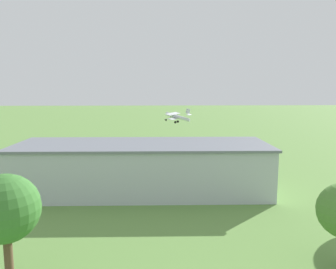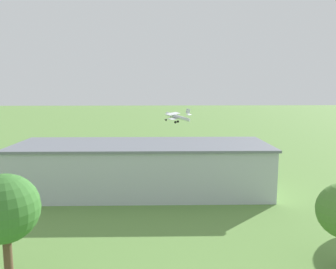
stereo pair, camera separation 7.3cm
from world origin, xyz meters
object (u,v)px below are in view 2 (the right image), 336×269
(person_watching_takeoff, at_px, (69,161))
(car_black, at_px, (49,165))
(person_beside_truck, at_px, (85,161))
(person_by_parked_cars, at_px, (65,160))
(biplane, at_px, (177,117))
(truck_box_grey, at_px, (238,159))
(hangar, at_px, (142,168))
(person_near_hangar_door, at_px, (210,163))
(tree_by_windsock, at_px, (5,209))
(car_yellow, at_px, (13,167))
(person_walking_on_apron, at_px, (50,160))

(person_watching_takeoff, bearing_deg, car_black, 44.64)
(person_beside_truck, bearing_deg, person_watching_takeoff, -2.12)
(car_black, distance_m, person_by_parked_cars, 4.56)
(biplane, distance_m, person_by_parked_cars, 33.74)
(biplane, height_order, truck_box_grey, biplane)
(person_beside_truck, xyz_separation_m, person_watching_takeoff, (3.17, -0.12, -0.04))
(hangar, bearing_deg, person_near_hangar_door, -129.66)
(person_watching_takeoff, relative_size, tree_by_windsock, 0.18)
(person_near_hangar_door, bearing_deg, person_watching_takeoff, -4.58)
(hangar, xyz_separation_m, truck_box_grey, (-18.16, -15.09, -2.08))
(hangar, bearing_deg, person_beside_truck, -54.69)
(hangar, relative_size, person_by_parked_cars, 21.44)
(car_yellow, height_order, person_beside_truck, person_beside_truck)
(person_by_parked_cars, height_order, tree_by_windsock, tree_by_windsock)
(person_by_parked_cars, height_order, person_beside_truck, person_by_parked_cars)
(biplane, xyz_separation_m, truck_box_grey, (-10.52, 26.03, -6.06))
(person_beside_truck, relative_size, person_near_hangar_door, 1.04)
(person_by_parked_cars, distance_m, tree_by_windsock, 43.31)
(hangar, relative_size, person_watching_takeoff, 23.39)
(truck_box_grey, height_order, person_watching_takeoff, truck_box_grey)
(hangar, xyz_separation_m, person_by_parked_cars, (16.70, -18.77, -2.83))
(truck_box_grey, relative_size, person_near_hangar_door, 4.27)
(person_walking_on_apron, distance_m, person_beside_truck, 7.47)
(person_by_parked_cars, xyz_separation_m, person_beside_truck, (-4.37, 1.37, -0.04))
(person_walking_on_apron, xyz_separation_m, person_near_hangar_door, (-32.31, 3.61, -0.06))
(person_watching_takeoff, bearing_deg, person_beside_truck, 177.88)
(person_beside_truck, xyz_separation_m, person_near_hangar_door, (-24.99, 2.14, -0.04))
(person_by_parked_cars, xyz_separation_m, person_near_hangar_door, (-29.36, 3.50, -0.08))
(person_walking_on_apron, relative_size, person_beside_truck, 1.02)
(biplane, relative_size, car_yellow, 1.76)
(truck_box_grey, xyz_separation_m, person_by_parked_cars, (34.86, -3.69, -0.76))
(truck_box_grey, xyz_separation_m, person_near_hangar_door, (5.50, -0.18, -0.83))
(truck_box_grey, bearing_deg, person_walking_on_apron, -5.73)
(biplane, relative_size, person_walking_on_apron, 4.72)
(car_black, relative_size, tree_by_windsock, 0.45)
(person_beside_truck, relative_size, tree_by_windsock, 0.19)
(biplane, xyz_separation_m, person_by_parked_cars, (24.35, 22.34, -6.82))
(car_black, bearing_deg, car_yellow, 11.59)
(car_yellow, bearing_deg, car_black, -168.41)
(car_black, bearing_deg, truck_box_grey, -179.20)
(person_watching_takeoff, distance_m, tree_by_windsock, 41.91)
(car_yellow, bearing_deg, person_watching_takeoff, -155.57)
(truck_box_grey, relative_size, person_beside_truck, 4.10)
(tree_by_windsock, bearing_deg, person_watching_takeoff, -81.86)
(person_watching_takeoff, distance_m, person_near_hangar_door, 28.24)
(person_near_hangar_door, bearing_deg, car_black, 1.27)
(car_black, xyz_separation_m, car_yellow, (6.38, 1.31, -0.00))
(hangar, bearing_deg, person_watching_takeoff, -48.52)
(person_by_parked_cars, height_order, person_near_hangar_door, person_by_parked_cars)
(hangar, distance_m, biplane, 42.01)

